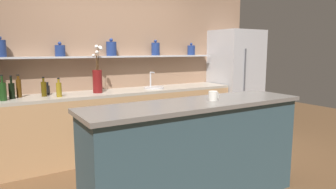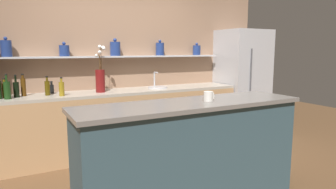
{
  "view_description": "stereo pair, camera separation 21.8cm",
  "coord_description": "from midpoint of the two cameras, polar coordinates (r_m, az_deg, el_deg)",
  "views": [
    {
      "loc": [
        -1.7,
        -2.8,
        1.51
      ],
      "look_at": [
        0.23,
        0.34,
        0.96
      ],
      "focal_mm": 32.0,
      "sensor_mm": 36.0,
      "label": 1
    },
    {
      "loc": [
        -1.51,
        -2.91,
        1.51
      ],
      "look_at": [
        0.23,
        0.34,
        0.96
      ],
      "focal_mm": 32.0,
      "sensor_mm": 36.0,
      "label": 2
    }
  ],
  "objects": [
    {
      "name": "refrigerator",
      "position": [
        5.59,
        11.62,
        2.36
      ],
      "size": [
        0.8,
        0.73,
        1.85
      ],
      "color": "#B7B7BC",
      "rests_on": "ground_plane"
    },
    {
      "name": "island_counter",
      "position": [
        2.97,
        3.28,
        -11.08
      ],
      "size": [
        2.25,
        0.61,
        1.02
      ],
      "color": "#334C56",
      "rests_on": "ground_plane"
    },
    {
      "name": "bottle_oil_2",
      "position": [
        4.04,
        -21.53,
        0.91
      ],
      "size": [
        0.07,
        0.07,
        0.24
      ],
      "color": "olive",
      "rests_on": "back_counter_unit"
    },
    {
      "name": "bottle_spirit_1",
      "position": [
        4.21,
        -27.89,
        1.16
      ],
      "size": [
        0.06,
        0.06,
        0.29
      ],
      "color": "#4C2D0C",
      "rests_on": "back_counter_unit"
    },
    {
      "name": "ground_plane",
      "position": [
        3.6,
        -2.05,
        -16.26
      ],
      "size": [
        12.0,
        12.0,
        0.0
      ],
      "primitive_type": "plane",
      "color": "brown"
    },
    {
      "name": "back_counter_unit",
      "position": [
        4.5,
        -10.53,
        -5.12
      ],
      "size": [
        3.67,
        0.62,
        0.92
      ],
      "color": "tan",
      "rests_on": "ground_plane"
    },
    {
      "name": "bottle_oil_6",
      "position": [
        4.16,
        -23.98,
        1.02
      ],
      "size": [
        0.06,
        0.06,
        0.25
      ],
      "color": "#47380A",
      "rests_on": "back_counter_unit"
    },
    {
      "name": "sink_fixture",
      "position": [
        4.65,
        -4.07,
        1.5
      ],
      "size": [
        0.3,
        0.3,
        0.25
      ],
      "color": "#B7B7BC",
      "rests_on": "back_counter_unit"
    },
    {
      "name": "coffee_mug",
      "position": [
        2.92,
        6.47,
        -0.25
      ],
      "size": [
        0.11,
        0.09,
        0.09
      ],
      "color": "silver",
      "rests_on": "island_counter"
    },
    {
      "name": "bottle_oil_7",
      "position": [
        4.15,
        -30.75,
        0.53
      ],
      "size": [
        0.06,
        0.06,
        0.24
      ],
      "color": "brown",
      "rests_on": "back_counter_unit"
    },
    {
      "name": "back_wall_unit",
      "position": [
        4.73,
        -11.77,
        5.85
      ],
      "size": [
        5.2,
        0.28,
        2.6
      ],
      "color": "#937056",
      "rests_on": "ground_plane"
    },
    {
      "name": "bottle_wine_5",
      "position": [
        4.13,
        -28.98,
        0.7
      ],
      "size": [
        0.07,
        0.07,
        0.28
      ],
      "color": "black",
      "rests_on": "back_counter_unit"
    },
    {
      "name": "flower_vase",
      "position": [
        4.26,
        -14.72,
        3.08
      ],
      "size": [
        0.15,
        0.19,
        0.66
      ],
      "color": "maroon",
      "rests_on": "back_counter_unit"
    },
    {
      "name": "bottle_wine_0",
      "position": [
        4.02,
        -30.33,
        0.54
      ],
      "size": [
        0.08,
        0.08,
        0.3
      ],
      "color": "#193814",
      "rests_on": "back_counter_unit"
    },
    {
      "name": "bottle_sauce_4",
      "position": [
        4.33,
        -23.31,
        0.9
      ],
      "size": [
        0.06,
        0.06,
        0.17
      ],
      "color": "black",
      "rests_on": "back_counter_unit"
    }
  ]
}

